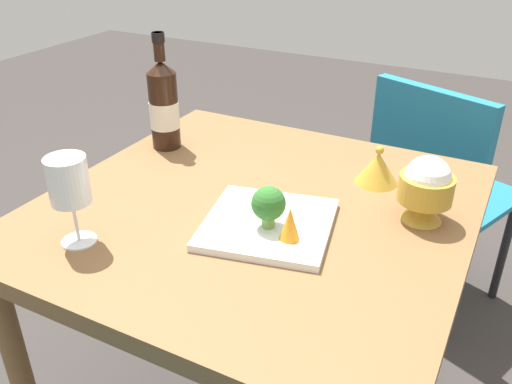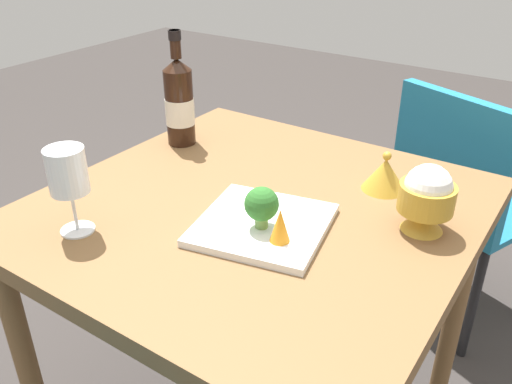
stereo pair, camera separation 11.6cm
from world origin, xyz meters
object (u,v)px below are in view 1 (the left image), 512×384
at_px(serving_plate, 268,224).
at_px(broccoli_floret, 268,204).
at_px(carrot_garnish_left, 290,224).
at_px(wine_bottle, 164,105).
at_px(wine_glass, 69,183).
at_px(chair_near_window, 434,179).
at_px(rice_bowl_lid, 378,168).
at_px(rice_bowl, 426,188).

xyz_separation_m(serving_plate, broccoli_floret, (-0.01, 0.02, 0.06)).
distance_m(serving_plate, carrot_garnish_left, 0.09).
distance_m(wine_bottle, wine_glass, 0.47).
height_order(chair_near_window, serving_plate, chair_near_window).
xyz_separation_m(wine_glass, rice_bowl_lid, (-0.44, -0.51, -0.09)).
height_order(wine_glass, rice_bowl, wine_glass).
relative_size(chair_near_window, serving_plate, 2.87).
xyz_separation_m(wine_bottle, serving_plate, (-0.42, 0.24, -0.11)).
bearing_deg(rice_bowl, carrot_garnish_left, 46.83).
height_order(chair_near_window, wine_glass, wine_glass).
height_order(chair_near_window, wine_bottle, wine_bottle).
bearing_deg(carrot_garnish_left, rice_bowl_lid, -102.04).
relative_size(wine_bottle, broccoli_floret, 3.51).
xyz_separation_m(rice_bowl, carrot_garnish_left, (0.20, 0.22, -0.02)).
bearing_deg(rice_bowl_lid, rice_bowl, 137.62).
relative_size(rice_bowl_lid, broccoli_floret, 1.17).
distance_m(chair_near_window, carrot_garnish_left, 0.93).
bearing_deg(wine_glass, wine_bottle, -75.18).
relative_size(chair_near_window, broccoli_floret, 9.91).
distance_m(rice_bowl_lid, carrot_garnish_left, 0.34).
height_order(rice_bowl_lid, carrot_garnish_left, rice_bowl_lid).
bearing_deg(broccoli_floret, wine_bottle, -30.99).
relative_size(broccoli_floret, carrot_garnish_left, 1.26).
xyz_separation_m(broccoli_floret, carrot_garnish_left, (-0.06, 0.02, -0.02)).
height_order(wine_bottle, rice_bowl_lid, wine_bottle).
xyz_separation_m(chair_near_window, wine_bottle, (0.62, 0.60, 0.34)).
xyz_separation_m(wine_glass, rice_bowl, (-0.57, -0.39, -0.05)).
distance_m(chair_near_window, rice_bowl, 0.73).
relative_size(wine_bottle, carrot_garnish_left, 4.42).
xyz_separation_m(wine_bottle, wine_glass, (-0.12, 0.46, 0.01)).
bearing_deg(chair_near_window, wine_bottle, -114.44).
height_order(wine_bottle, serving_plate, wine_bottle).
bearing_deg(serving_plate, carrot_garnish_left, 148.39).
bearing_deg(rice_bowl_lid, carrot_garnish_left, 77.96).
relative_size(serving_plate, carrot_garnish_left, 4.35).
distance_m(broccoli_floret, carrot_garnish_left, 0.06).
height_order(wine_bottle, broccoli_floret, wine_bottle).
bearing_deg(rice_bowl_lid, broccoli_floret, 67.87).
distance_m(wine_bottle, rice_bowl_lid, 0.57).
xyz_separation_m(serving_plate, carrot_garnish_left, (-0.07, 0.04, 0.04)).
bearing_deg(carrot_garnish_left, serving_plate, -31.61).
height_order(serving_plate, broccoli_floret, broccoli_floret).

